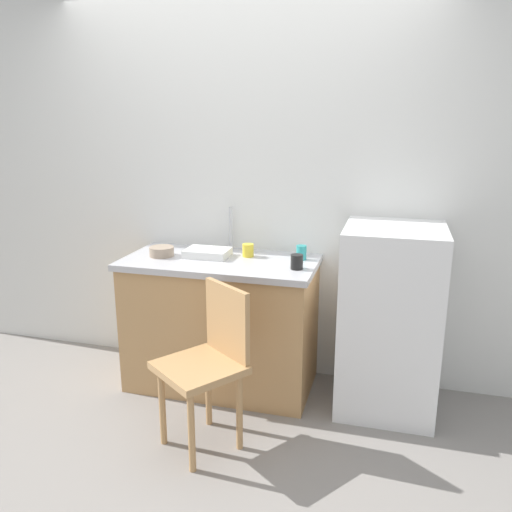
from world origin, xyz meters
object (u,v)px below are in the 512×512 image
Objects in this scene: chair at (209,359)px; terracotta_bowl at (162,251)px; cup_yellow at (248,250)px; refrigerator at (390,320)px; cup_teal at (301,253)px; dish_tray at (208,253)px; cup_black at (297,262)px.

chair is 5.62× the size of terracotta_bowl.
refrigerator is at bearing -5.97° from cup_yellow.
cup_teal reaches higher than chair.
cup_black is at bearing -11.92° from dish_tray.
dish_tray is (-1.17, 0.03, 0.33)m from refrigerator.
terracotta_bowl is 1.79× the size of cup_black.
chair is 0.95m from cup_teal.
cup_black reaches higher than dish_tray.
cup_yellow is at bearing 174.03° from refrigerator.
cup_yellow reaches higher than terracotta_bowl.
chair is 10.05× the size of cup_black.
chair is 0.86m from cup_yellow.
cup_teal is at bearing 3.27° from cup_yellow.
chair is 10.63× the size of cup_yellow.
refrigerator reaches higher than chair.
chair is at bearing -69.70° from dish_tray.
refrigerator is 1.50m from terracotta_bowl.
cup_black is at bearing -3.88° from terracotta_bowl.
chair is at bearing -123.04° from cup_black.
cup_black is 1.06× the size of cup_yellow.
terracotta_bowl is at bearing -170.05° from cup_teal.
cup_black is 0.41m from cup_yellow.
refrigerator is 1.13m from chair.
cup_black is (-0.56, -0.10, 0.35)m from refrigerator.
cup_yellow is at bearing -176.73° from cup_teal.
chair is 9.76× the size of cup_teal.
refrigerator is at bearing 71.68° from chair.
cup_teal is at bearing 93.44° from cup_black.
chair is at bearing -90.08° from cup_yellow.
cup_yellow reaches higher than chair.
chair is 0.92m from terracotta_bowl.
dish_tray reaches higher than chair.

